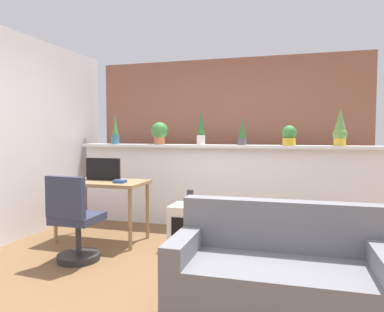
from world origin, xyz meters
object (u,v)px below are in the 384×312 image
at_px(desk, 102,188).
at_px(tv_monitor, 103,169).
at_px(potted_plant_3, 242,132).
at_px(potted_plant_4, 289,135).
at_px(vase_on_shelf, 190,197).
at_px(office_chair, 75,225).
at_px(potted_plant_5, 340,129).
at_px(side_cube_shelf, 188,226).
at_px(book_on_desk, 120,181).
at_px(potted_plant_0, 115,132).
at_px(couch, 278,276).
at_px(potted_plant_1, 160,132).
at_px(potted_plant_2, 201,130).

distance_m(desk, tv_monitor, 0.24).
distance_m(potted_plant_3, desk, 2.01).
xyz_separation_m(potted_plant_4, vase_on_shelf, (-1.10, -0.92, -0.73)).
distance_m(potted_plant_3, office_chair, 2.50).
bearing_deg(tv_monitor, potted_plant_5, 18.03).
height_order(tv_monitor, side_cube_shelf, tv_monitor).
relative_size(desk, book_on_desk, 7.75).
distance_m(side_cube_shelf, book_on_desk, 0.97).
xyz_separation_m(tv_monitor, office_chair, (0.15, -0.85, -0.50)).
relative_size(potted_plant_0, couch, 0.28).
xyz_separation_m(side_cube_shelf, couch, (1.09, -1.33, 0.03)).
xyz_separation_m(side_cube_shelf, vase_on_shelf, (0.02, 0.01, 0.34)).
xyz_separation_m(potted_plant_1, side_cube_shelf, (0.74, -0.99, -1.11)).
distance_m(tv_monitor, office_chair, 0.99).
relative_size(potted_plant_2, book_on_desk, 3.59).
xyz_separation_m(potted_plant_0, potted_plant_4, (2.57, -0.03, -0.05)).
relative_size(tv_monitor, couch, 0.30).
relative_size(potted_plant_4, desk, 0.24).
distance_m(side_cube_shelf, couch, 1.72).
height_order(potted_plant_1, potted_plant_4, potted_plant_1).
height_order(side_cube_shelf, couch, couch).
xyz_separation_m(potted_plant_0, couch, (2.54, -2.30, -1.08)).
bearing_deg(potted_plant_1, office_chair, -97.75).
xyz_separation_m(potted_plant_0, potted_plant_2, (1.35, 0.01, 0.03)).
height_order(potted_plant_4, couch, potted_plant_4).
bearing_deg(office_chair, side_cube_shelf, 39.69).
bearing_deg(potted_plant_0, potted_plant_1, 1.99).
bearing_deg(office_chair, potted_plant_4, 39.71).
distance_m(potted_plant_2, book_on_desk, 1.47).
bearing_deg(office_chair, potted_plant_0, 104.79).
height_order(desk, office_chair, office_chair).
bearing_deg(book_on_desk, potted_plant_2, 58.12).
xyz_separation_m(potted_plant_0, side_cube_shelf, (1.45, -0.96, -1.12)).
xyz_separation_m(potted_plant_3, vase_on_shelf, (-0.47, -0.94, -0.76)).
relative_size(potted_plant_0, potted_plant_3, 1.14).
xyz_separation_m(potted_plant_5, desk, (-2.85, -1.02, -0.73)).
xyz_separation_m(potted_plant_1, potted_plant_4, (1.85, -0.06, -0.05)).
height_order(tv_monitor, couch, tv_monitor).
bearing_deg(potted_plant_1, desk, -109.47).
distance_m(tv_monitor, book_on_desk, 0.40).
bearing_deg(side_cube_shelf, couch, -50.73).
xyz_separation_m(potted_plant_3, potted_plant_4, (0.63, -0.03, -0.04)).
xyz_separation_m(potted_plant_3, side_cube_shelf, (-0.49, -0.95, -1.10)).
relative_size(potted_plant_3, couch, 0.25).
height_order(vase_on_shelf, book_on_desk, book_on_desk).
height_order(potted_plant_5, office_chair, potted_plant_5).
height_order(potted_plant_0, potted_plant_5, potted_plant_5).
bearing_deg(potted_plant_0, potted_plant_5, 0.08).
bearing_deg(tv_monitor, side_cube_shelf, -1.53).
height_order(potted_plant_4, side_cube_shelf, potted_plant_4).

